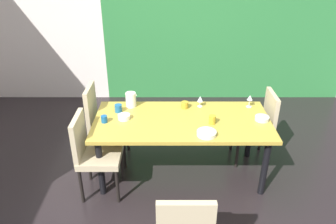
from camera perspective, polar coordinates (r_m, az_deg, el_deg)
The scene contains 17 objects.
ground_plane at distance 3.62m, azimuth -1.75°, elevation -16.10°, with size 6.23×5.62×0.02m, color black.
back_panel_interior at distance 5.89m, azimuth -22.06°, elevation 15.02°, with size 2.17×0.10×2.79m, color silver.
garden_window_panel at distance 5.57m, azimuth 10.54°, elevation 15.88°, with size 4.06×0.10×2.79m, color #2C7639.
dining_table at distance 3.67m, azimuth 2.48°, elevation -2.41°, with size 1.95×0.92×0.74m.
chair_left_far at distance 4.07m, azimuth -11.37°, elevation -1.49°, with size 0.44×0.44×0.99m.
chair_right_far at distance 4.15m, azimuth 15.53°, elevation -1.80°, with size 0.44×0.44×0.91m.
chair_left_near at distance 3.57m, azimuth -13.00°, elevation -6.60°, with size 0.44×0.44×0.93m.
wine_glass_right at distance 3.98m, azimuth 14.11°, elevation 2.33°, with size 0.07×0.07×0.15m.
wine_glass_left at distance 3.89m, azimuth 5.67°, elevation 2.24°, with size 0.07×0.07×0.14m.
serving_bowl_south at distance 3.76m, azimuth 16.09°, elevation -1.07°, with size 0.16×0.16×0.04m, color beige.
serving_bowl_west at distance 3.66m, azimuth -7.63°, elevation -0.84°, with size 0.14×0.14×0.05m, color white.
serving_bowl_near_window at distance 3.36m, azimuth 6.76°, elevation -3.70°, with size 0.20×0.20×0.05m, color silver.
cup_east at distance 3.63m, azimuth -11.02°, elevation -1.21°, with size 0.07×0.07×0.08m, color #14518A.
cup_front at distance 3.87m, azimuth 2.98°, elevation 1.24°, with size 0.08×0.08×0.08m, color #A98C26.
cup_rear at distance 3.56m, azimuth 7.76°, elevation -1.33°, with size 0.07×0.07×0.10m, color #B29625.
cup_north at distance 3.82m, azimuth -8.60°, elevation 0.65°, with size 0.08×0.08×0.09m, color #1A578B.
pitcher_corner at distance 3.91m, azimuth -6.43°, elevation 2.17°, with size 0.14×0.12×0.18m.
Camera 1 is at (0.11, -2.61, 2.50)m, focal length 35.00 mm.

